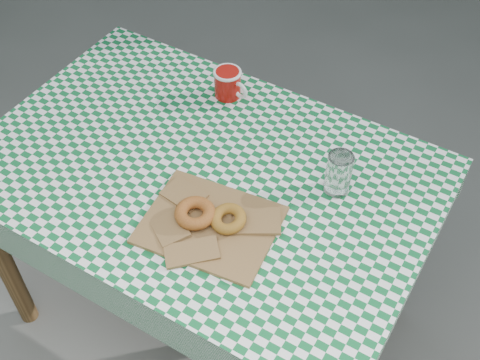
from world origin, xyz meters
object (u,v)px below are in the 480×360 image
object	(u,v)px
table	(207,251)
coffee_mug	(228,83)
drinking_glass	(339,173)
paper_bag	(210,224)

from	to	relation	value
table	coffee_mug	size ratio (longest dim) A/B	7.70
table	coffee_mug	xyz separation A→B (m)	(-0.08, 0.31, 0.43)
table	drinking_glass	bearing A→B (deg)	19.66
table	drinking_glass	distance (m)	0.57
table	paper_bag	xyz separation A→B (m)	(0.11, -0.16, 0.39)
paper_bag	coffee_mug	size ratio (longest dim) A/B	2.05
paper_bag	table	bearing A→B (deg)	124.75
paper_bag	drinking_glass	bearing A→B (deg)	46.84
paper_bag	drinking_glass	distance (m)	0.36
drinking_glass	paper_bag	bearing A→B (deg)	-133.16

